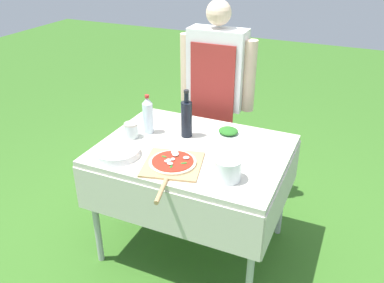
# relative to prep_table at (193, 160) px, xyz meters

# --- Properties ---
(ground_plane) EXTENTS (12.00, 12.00, 0.00)m
(ground_plane) POSITION_rel_prep_table_xyz_m (0.00, 0.00, -0.68)
(ground_plane) COLOR #386B23
(prep_table) EXTENTS (1.14, 0.88, 0.77)m
(prep_table) POSITION_rel_prep_table_xyz_m (0.00, 0.00, 0.00)
(prep_table) COLOR beige
(prep_table) RESTS_ON ground
(person_cook) EXTENTS (0.57, 0.19, 1.53)m
(person_cook) POSITION_rel_prep_table_xyz_m (-0.12, 0.68, 0.22)
(person_cook) COLOR #70604C
(person_cook) RESTS_ON ground
(pizza_on_peel) EXTENTS (0.38, 0.55, 0.05)m
(pizza_on_peel) POSITION_rel_prep_table_xyz_m (-0.02, -0.24, 0.10)
(pizza_on_peel) COLOR tan
(pizza_on_peel) RESTS_ON prep_table
(oil_bottle) EXTENTS (0.07, 0.07, 0.31)m
(oil_bottle) POSITION_rel_prep_table_xyz_m (-0.10, 0.13, 0.21)
(oil_bottle) COLOR black
(oil_bottle) RESTS_ON prep_table
(water_bottle) EXTENTS (0.07, 0.07, 0.26)m
(water_bottle) POSITION_rel_prep_table_xyz_m (-0.35, 0.07, 0.21)
(water_bottle) COLOR silver
(water_bottle) RESTS_ON prep_table
(herb_container) EXTENTS (0.20, 0.19, 0.04)m
(herb_container) POSITION_rel_prep_table_xyz_m (0.13, 0.26, 0.10)
(herb_container) COLOR silver
(herb_container) RESTS_ON prep_table
(mixing_tub) EXTENTS (0.14, 0.14, 0.12)m
(mixing_tub) POSITION_rel_prep_table_xyz_m (0.30, -0.24, 0.14)
(mixing_tub) COLOR silver
(mixing_tub) RESTS_ON prep_table
(plate_stack) EXTENTS (0.27, 0.27, 0.04)m
(plate_stack) POSITION_rel_prep_table_xyz_m (-0.37, -0.27, 0.10)
(plate_stack) COLOR white
(plate_stack) RESTS_ON prep_table
(sauce_jar) EXTENTS (0.09, 0.09, 0.10)m
(sauce_jar) POSITION_rel_prep_table_xyz_m (-0.41, -0.03, 0.13)
(sauce_jar) COLOR silver
(sauce_jar) RESTS_ON prep_table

